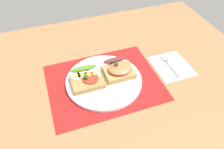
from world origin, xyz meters
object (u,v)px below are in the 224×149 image
(sandwich_salmon, at_px, (119,69))
(plate, at_px, (104,81))
(sandwich_egg_tomato, at_px, (87,78))
(napkin, at_px, (171,66))
(fork, at_px, (170,65))

(sandwich_salmon, bearing_deg, plate, -168.25)
(sandwich_egg_tomato, distance_m, napkin, 0.33)
(sandwich_egg_tomato, bearing_deg, fork, -2.55)
(fork, bearing_deg, sandwich_salmon, 175.85)
(plate, relative_size, sandwich_salmon, 2.58)
(sandwich_egg_tomato, bearing_deg, plate, -11.77)
(napkin, bearing_deg, sandwich_salmon, 175.10)
(plate, distance_m, sandwich_egg_tomato, 0.06)
(napkin, distance_m, fork, 0.01)
(sandwich_salmon, relative_size, napkin, 0.69)
(plate, relative_size, napkin, 1.78)
(sandwich_salmon, xyz_separation_m, fork, (0.20, -0.01, -0.03))
(plate, height_order, fork, plate)
(sandwich_egg_tomato, bearing_deg, sandwich_salmon, 0.20)
(plate, height_order, sandwich_salmon, sandwich_salmon)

